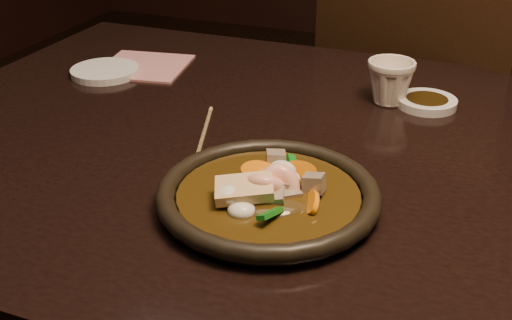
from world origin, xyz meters
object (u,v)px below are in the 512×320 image
(table, at_px, (408,210))
(chair, at_px, (426,120))
(plate, at_px, (268,196))
(tea_cup, at_px, (390,81))

(table, xyz_separation_m, chair, (-0.05, 0.64, -0.13))
(plate, bearing_deg, chair, 83.15)
(table, bearing_deg, chair, 94.50)
(chair, relative_size, plate, 3.64)
(plate, bearing_deg, table, 50.20)
(table, bearing_deg, tea_cup, 110.51)
(plate, bearing_deg, tea_cup, 79.19)
(chair, distance_m, plate, 0.85)
(chair, xyz_separation_m, tea_cup, (-0.03, -0.43, 0.25))
(chair, xyz_separation_m, plate, (-0.10, -0.81, 0.22))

